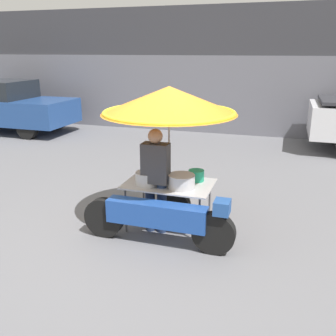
# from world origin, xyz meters

# --- Properties ---
(ground_plane) EXTENTS (36.00, 36.00, 0.00)m
(ground_plane) POSITION_xyz_m (0.00, 0.00, 0.00)
(ground_plane) COLOR slate
(shopfront_building) EXTENTS (28.00, 2.06, 3.85)m
(shopfront_building) POSITION_xyz_m (0.00, 8.28, 1.92)
(shopfront_building) COLOR #38383D
(shopfront_building) RESTS_ON ground
(vendor_motorcycle_cart) EXTENTS (2.15, 1.89, 2.10)m
(vendor_motorcycle_cart) POSITION_xyz_m (0.19, 0.39, 1.63)
(vendor_motorcycle_cart) COLOR black
(vendor_motorcycle_cart) RESTS_ON ground
(vendor_person) EXTENTS (0.38, 0.22, 1.54)m
(vendor_person) POSITION_xyz_m (0.05, 0.26, 0.86)
(vendor_person) COLOR navy
(vendor_person) RESTS_ON ground
(parked_car) EXTENTS (4.67, 1.83, 1.64)m
(parked_car) POSITION_xyz_m (-7.11, 5.50, 0.83)
(parked_car) COLOR black
(parked_car) RESTS_ON ground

